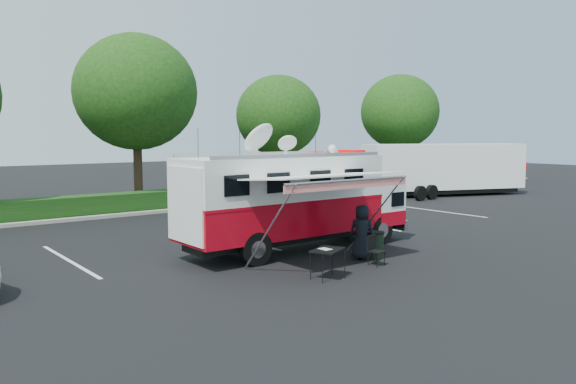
% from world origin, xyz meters
% --- Properties ---
extents(ground_plane, '(120.00, 120.00, 0.00)m').
position_xyz_m(ground_plane, '(0.00, 0.00, 0.00)').
color(ground_plane, black).
rests_on(ground_plane, ground).
extents(back_border, '(60.00, 6.14, 8.87)m').
position_xyz_m(back_border, '(1.14, 12.90, 5.00)').
color(back_border, '#9E998E').
rests_on(back_border, ground_plane).
extents(stall_lines, '(24.12, 5.50, 0.01)m').
position_xyz_m(stall_lines, '(-0.50, 3.00, 0.00)').
color(stall_lines, silver).
rests_on(stall_lines, ground_plane).
extents(command_truck, '(8.35, 2.30, 4.01)m').
position_xyz_m(command_truck, '(-0.07, -0.00, 1.72)').
color(command_truck, black).
rests_on(command_truck, ground_plane).
extents(awning, '(4.56, 2.37, 2.76)m').
position_xyz_m(awning, '(-0.82, -2.39, 2.58)').
color(awning, white).
rests_on(awning, ground_plane).
extents(person, '(0.84, 0.98, 1.70)m').
position_xyz_m(person, '(0.68, -2.32, 0.00)').
color(person, black).
rests_on(person, ground_plane).
extents(folding_table, '(1.14, 1.00, 0.81)m').
position_xyz_m(folding_table, '(-1.72, -3.43, 0.76)').
color(folding_table, black).
rests_on(folding_table, ground_plane).
extents(folding_chair, '(0.48, 0.50, 0.88)m').
position_xyz_m(folding_chair, '(0.43, -3.07, 0.52)').
color(folding_chair, black).
rests_on(folding_chair, ground_plane).
extents(trash_bin, '(0.55, 0.55, 0.83)m').
position_xyz_m(trash_bin, '(1.16, -2.44, 0.42)').
color(trash_bin, black).
rests_on(trash_bin, ground_plane).
extents(semi_trailer, '(10.56, 5.78, 3.23)m').
position_xyz_m(semi_trailer, '(17.79, 7.37, 1.70)').
color(semi_trailer, white).
rests_on(semi_trailer, ground_plane).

